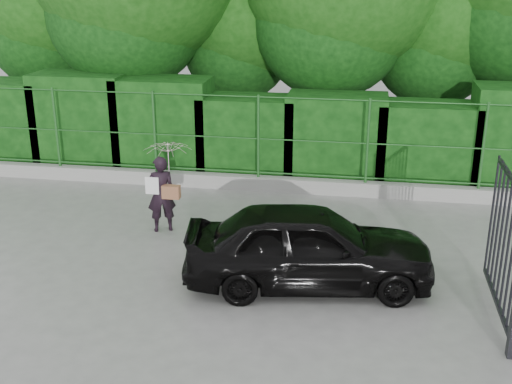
# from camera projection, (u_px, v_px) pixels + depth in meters

# --- Properties ---
(ground) EXTENTS (80.00, 80.00, 0.00)m
(ground) POSITION_uv_depth(u_px,v_px,m) (185.00, 283.00, 9.92)
(ground) COLOR gray
(kerb) EXTENTS (14.00, 0.25, 0.30)m
(kerb) POSITION_uv_depth(u_px,v_px,m) (240.00, 182.00, 14.05)
(kerb) COLOR #9E9E99
(kerb) RESTS_ON ground
(fence) EXTENTS (14.13, 0.06, 1.80)m
(fence) POSITION_uv_depth(u_px,v_px,m) (250.00, 136.00, 13.66)
(fence) COLOR #205720
(fence) RESTS_ON kerb
(hedge) EXTENTS (14.20, 1.20, 2.27)m
(hedge) POSITION_uv_depth(u_px,v_px,m) (246.00, 132.00, 14.69)
(hedge) COLOR black
(hedge) RESTS_ON ground
(woman) EXTENTS (0.88, 0.86, 1.69)m
(woman) POSITION_uv_depth(u_px,v_px,m) (166.00, 173.00, 11.54)
(woman) COLOR black
(woman) RESTS_ON ground
(car) EXTENTS (3.94, 2.06, 1.28)m
(car) POSITION_uv_depth(u_px,v_px,m) (309.00, 246.00, 9.69)
(car) COLOR black
(car) RESTS_ON ground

